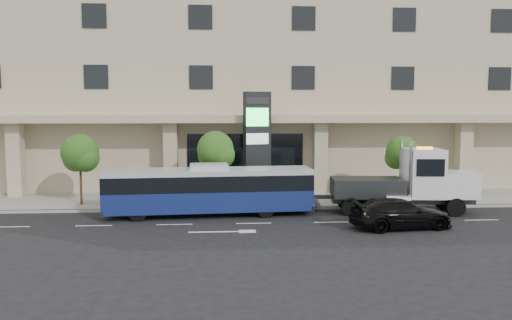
% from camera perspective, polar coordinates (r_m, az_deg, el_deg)
% --- Properties ---
extents(ground, '(120.00, 120.00, 0.00)m').
position_cam_1_polar(ground, '(27.05, -0.47, -6.56)').
color(ground, black).
rests_on(ground, ground).
extents(sidewalk, '(120.00, 6.00, 0.15)m').
position_cam_1_polar(sidewalk, '(31.93, -0.98, -4.55)').
color(sidewalk, gray).
rests_on(sidewalk, ground).
extents(curb, '(120.00, 0.30, 0.15)m').
position_cam_1_polar(curb, '(28.99, -0.69, -5.59)').
color(curb, gray).
rests_on(curb, ground).
extents(convention_center, '(60.00, 17.60, 20.00)m').
position_cam_1_polar(convention_center, '(42.08, -1.70, 11.40)').
color(convention_center, '#B8AB8A').
rests_on(convention_center, ground).
extents(tree_left, '(2.27, 2.20, 4.22)m').
position_cam_1_polar(tree_left, '(31.27, -19.44, 0.53)').
color(tree_left, '#422B19').
rests_on(tree_left, sidewalk).
extents(tree_mid, '(2.28, 2.20, 4.38)m').
position_cam_1_polar(tree_mid, '(30.10, -4.62, 0.93)').
color(tree_mid, '#422B19').
rests_on(tree_mid, sidewalk).
extents(tree_right, '(2.10, 2.00, 4.04)m').
position_cam_1_polar(tree_right, '(32.07, 16.40, 0.60)').
color(tree_right, '#422B19').
rests_on(tree_right, sidewalk).
extents(city_bus, '(11.34, 3.10, 2.84)m').
position_cam_1_polar(city_bus, '(27.38, -5.40, -3.36)').
color(city_bus, black).
rests_on(city_bus, ground).
extents(tow_truck, '(9.00, 2.93, 4.08)m').
position_cam_1_polar(tow_truck, '(29.23, 17.10, -2.55)').
color(tow_truck, '#2D3033').
rests_on(tow_truck, ground).
extents(black_sedan, '(5.18, 2.60, 1.44)m').
position_cam_1_polar(black_sedan, '(25.42, 16.19, -5.90)').
color(black_sedan, black).
rests_on(black_sedan, ground).
extents(signage_pylon, '(1.78, 1.07, 6.76)m').
position_cam_1_polar(signage_pylon, '(31.53, 0.13, 1.74)').
color(signage_pylon, black).
rests_on(signage_pylon, sidewalk).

